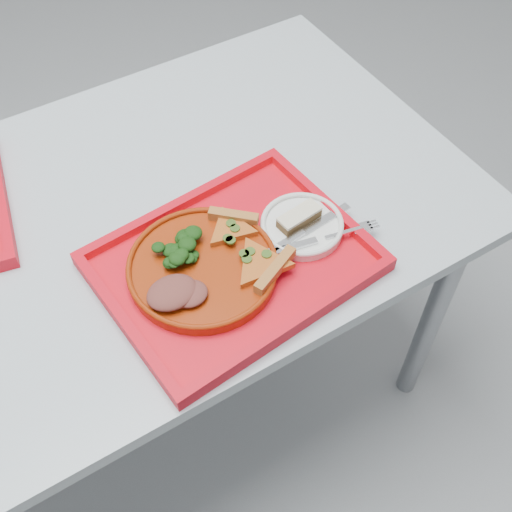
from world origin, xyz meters
name	(u,v)px	position (x,y,z in m)	size (l,w,h in m)	color
ground	(125,419)	(0.00, 0.00, 0.00)	(10.00, 10.00, 0.00)	gray
table	(68,273)	(0.00, 0.00, 0.68)	(1.60, 0.80, 0.75)	silver
tray_main	(233,265)	(0.25, -0.20, 0.76)	(0.45, 0.35, 0.01)	red
dinner_plate	(203,269)	(0.20, -0.19, 0.77)	(0.26, 0.26, 0.02)	maroon
side_plate	(302,227)	(0.40, -0.20, 0.77)	(0.15, 0.15, 0.01)	white
pizza_slice_a	(261,262)	(0.28, -0.24, 0.79)	(0.12, 0.10, 0.02)	orange
pizza_slice_b	(230,227)	(0.27, -0.15, 0.79)	(0.10, 0.09, 0.02)	orange
salad_heap	(178,245)	(0.17, -0.14, 0.80)	(0.08, 0.07, 0.04)	black
meat_portion	(172,293)	(0.12, -0.22, 0.79)	(0.09, 0.07, 0.03)	brown
dessert_bar	(299,217)	(0.39, -0.19, 0.79)	(0.09, 0.04, 0.02)	#452F17
knife	(310,228)	(0.40, -0.22, 0.78)	(0.18, 0.02, 0.01)	silver
fork	(324,238)	(0.41, -0.25, 0.78)	(0.18, 0.02, 0.01)	silver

